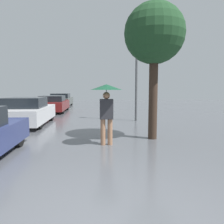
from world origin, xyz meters
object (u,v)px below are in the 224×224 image
parked_car_farthest (61,100)px  street_lamp (137,51)px  parked_car_second (27,112)px  tree (154,35)px  pedestrian (106,99)px  parked_car_third (53,104)px

parked_car_farthest → street_lamp: (5.36, -10.14, 3.01)m
parked_car_farthest → street_lamp: 11.86m
parked_car_second → tree: bearing=-33.0°
pedestrian → parked_car_farthest: pedestrian is taller
parked_car_third → parked_car_farthest: (-0.22, 5.28, 0.02)m
parked_car_third → pedestrian: bearing=-70.9°
parked_car_third → parked_car_second: bearing=-91.4°
parked_car_second → parked_car_third: parked_car_second is taller
parked_car_third → parked_car_farthest: size_ratio=0.92×
pedestrian → parked_car_farthest: 15.37m
parked_car_farthest → tree: 15.40m
pedestrian → tree: tree is taller
street_lamp → parked_car_farthest: bearing=117.9°
parked_car_third → tree: size_ratio=0.94×
tree → pedestrian: bearing=-156.5°
street_lamp → pedestrian: bearing=-110.7°
pedestrian → parked_car_third: 10.24m
parked_car_third → street_lamp: 7.70m
tree → street_lamp: size_ratio=0.84×
parked_car_farthest → tree: tree is taller
pedestrian → street_lamp: (1.81, 4.79, 2.22)m
parked_car_second → tree: (5.06, -3.29, 2.77)m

